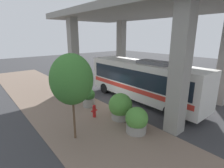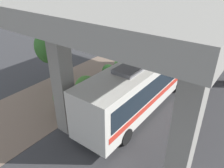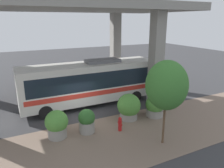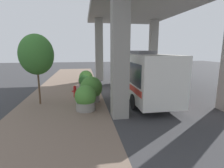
{
  "view_description": "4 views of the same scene",
  "coord_description": "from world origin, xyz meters",
  "px_view_note": "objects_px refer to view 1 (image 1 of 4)",
  "views": [
    {
      "loc": [
        -8.52,
        -11.21,
        5.66
      ],
      "look_at": [
        -0.19,
        -1.13,
        2.02
      ],
      "focal_mm": 28.0,
      "sensor_mm": 36.0,
      "label": 1
    },
    {
      "loc": [
        9.19,
        -13.19,
        9.0
      ],
      "look_at": [
        0.22,
        -1.26,
        0.89
      ],
      "focal_mm": 35.0,
      "sensor_mm": 36.0,
      "label": 2
    },
    {
      "loc": [
        -13.16,
        4.43,
        6.8
      ],
      "look_at": [
        1.57,
        -2.89,
        1.94
      ],
      "focal_mm": 35.0,
      "sensor_mm": 36.0,
      "label": 3
    },
    {
      "loc": [
        -1.46,
        -15.56,
        3.77
      ],
      "look_at": [
        0.63,
        -2.83,
        1.24
      ],
      "focal_mm": 28.0,
      "sensor_mm": 36.0,
      "label": 4
    }
  ],
  "objects_px": {
    "bus": "(143,79)",
    "fire_hydrant": "(94,111)",
    "planter_front": "(89,98)",
    "street_tree_near": "(72,80)",
    "planter_middle": "(120,107)",
    "planter_back": "(80,91)",
    "planter_extra": "(137,121)"
  },
  "relations": [
    {
      "from": "planter_back",
      "to": "street_tree_near",
      "type": "relative_size",
      "value": 0.36
    },
    {
      "from": "fire_hydrant",
      "to": "planter_extra",
      "type": "relative_size",
      "value": 0.59
    },
    {
      "from": "planter_extra",
      "to": "street_tree_near",
      "type": "distance_m",
      "value": 4.51
    },
    {
      "from": "planter_middle",
      "to": "street_tree_near",
      "type": "xyz_separation_m",
      "value": [
        -3.59,
        -0.13,
        2.54
      ]
    },
    {
      "from": "planter_extra",
      "to": "street_tree_near",
      "type": "bearing_deg",
      "value": 150.32
    },
    {
      "from": "bus",
      "to": "planter_back",
      "type": "height_order",
      "value": "bus"
    },
    {
      "from": "planter_middle",
      "to": "street_tree_near",
      "type": "distance_m",
      "value": 4.4
    },
    {
      "from": "planter_front",
      "to": "planter_extra",
      "type": "bearing_deg",
      "value": -89.55
    },
    {
      "from": "planter_back",
      "to": "fire_hydrant",
      "type": "bearing_deg",
      "value": -104.41
    },
    {
      "from": "planter_front",
      "to": "planter_middle",
      "type": "bearing_deg",
      "value": -81.65
    },
    {
      "from": "planter_back",
      "to": "planter_extra",
      "type": "height_order",
      "value": "planter_back"
    },
    {
      "from": "bus",
      "to": "street_tree_near",
      "type": "height_order",
      "value": "street_tree_near"
    },
    {
      "from": "planter_front",
      "to": "street_tree_near",
      "type": "height_order",
      "value": "street_tree_near"
    },
    {
      "from": "planter_front",
      "to": "street_tree_near",
      "type": "distance_m",
      "value": 5.36
    },
    {
      "from": "planter_back",
      "to": "planter_extra",
      "type": "bearing_deg",
      "value": -91.22
    },
    {
      "from": "planter_back",
      "to": "street_tree_near",
      "type": "distance_m",
      "value": 6.72
    },
    {
      "from": "planter_back",
      "to": "planter_extra",
      "type": "distance_m",
      "value": 7.05
    },
    {
      "from": "planter_back",
      "to": "planter_extra",
      "type": "relative_size",
      "value": 1.07
    },
    {
      "from": "planter_front",
      "to": "street_tree_near",
      "type": "relative_size",
      "value": 0.32
    },
    {
      "from": "planter_front",
      "to": "planter_middle",
      "type": "distance_m",
      "value": 3.35
    },
    {
      "from": "fire_hydrant",
      "to": "planter_extra",
      "type": "height_order",
      "value": "planter_extra"
    },
    {
      "from": "planter_middle",
      "to": "planter_front",
      "type": "bearing_deg",
      "value": 98.35
    },
    {
      "from": "bus",
      "to": "planter_middle",
      "type": "distance_m",
      "value": 4.23
    },
    {
      "from": "planter_extra",
      "to": "bus",
      "type": "bearing_deg",
      "value": 37.54
    },
    {
      "from": "bus",
      "to": "fire_hydrant",
      "type": "distance_m",
      "value": 5.33
    },
    {
      "from": "planter_back",
      "to": "planter_extra",
      "type": "xyz_separation_m",
      "value": [
        -0.15,
        -7.05,
        -0.1
      ]
    },
    {
      "from": "bus",
      "to": "planter_middle",
      "type": "relative_size",
      "value": 5.95
    },
    {
      "from": "planter_front",
      "to": "planter_back",
      "type": "bearing_deg",
      "value": 83.95
    },
    {
      "from": "fire_hydrant",
      "to": "planter_front",
      "type": "xyz_separation_m",
      "value": [
        0.77,
        1.93,
        0.29
      ]
    },
    {
      "from": "planter_middle",
      "to": "street_tree_near",
      "type": "height_order",
      "value": "street_tree_near"
    },
    {
      "from": "fire_hydrant",
      "to": "planter_middle",
      "type": "height_order",
      "value": "planter_middle"
    },
    {
      "from": "street_tree_near",
      "to": "planter_front",
      "type": "bearing_deg",
      "value": 47.99
    }
  ]
}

